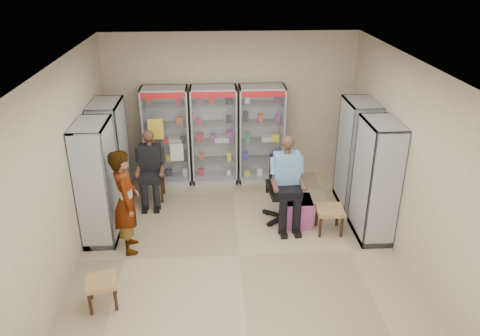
{
  "coord_description": "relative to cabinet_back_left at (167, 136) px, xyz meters",
  "views": [
    {
      "loc": [
        -0.35,
        -6.12,
        4.33
      ],
      "look_at": [
        0.05,
        0.7,
        1.2
      ],
      "focal_mm": 35.0,
      "sensor_mm": 36.0,
      "label": 1
    }
  ],
  "objects": [
    {
      "name": "floor",
      "position": [
        1.3,
        -2.73,
        -1.0
      ],
      "size": [
        6.0,
        6.0,
        0.0
      ],
      "primitive_type": "plane",
      "color": "tan",
      "rests_on": "ground"
    },
    {
      "name": "room_shell",
      "position": [
        1.3,
        -2.73,
        0.97
      ],
      "size": [
        5.02,
        6.02,
        3.01
      ],
      "color": "#C0B28F",
      "rests_on": "ground"
    },
    {
      "name": "cabinet_back_left",
      "position": [
        0.0,
        0.0,
        0.0
      ],
      "size": [
        0.9,
        0.5,
        2.0
      ],
      "primitive_type": "cube",
      "color": "#A0A3A7",
      "rests_on": "floor"
    },
    {
      "name": "cabinet_back_mid",
      "position": [
        0.95,
        0.0,
        0.0
      ],
      "size": [
        0.9,
        0.5,
        2.0
      ],
      "primitive_type": "cube",
      "color": "#A4A7AB",
      "rests_on": "floor"
    },
    {
      "name": "cabinet_back_right",
      "position": [
        1.9,
        0.0,
        0.0
      ],
      "size": [
        0.9,
        0.5,
        2.0
      ],
      "primitive_type": "cube",
      "color": "#A9ACB0",
      "rests_on": "floor"
    },
    {
      "name": "cabinet_right_far",
      "position": [
        3.53,
        -1.13,
        0.0
      ],
      "size": [
        0.9,
        0.5,
        2.0
      ],
      "primitive_type": "cube",
      "rotation": [
        0.0,
        0.0,
        1.57
      ],
      "color": "#B9BCC1",
      "rests_on": "floor"
    },
    {
      "name": "cabinet_right_near",
      "position": [
        3.53,
        -2.23,
        0.0
      ],
      "size": [
        0.9,
        0.5,
        2.0
      ],
      "primitive_type": "cube",
      "rotation": [
        0.0,
        0.0,
        1.57
      ],
      "color": "silver",
      "rests_on": "floor"
    },
    {
      "name": "cabinet_left_far",
      "position": [
        -0.93,
        -0.93,
        0.0
      ],
      "size": [
        0.9,
        0.5,
        2.0
      ],
      "primitive_type": "cube",
      "rotation": [
        0.0,
        0.0,
        -1.57
      ],
      "color": "silver",
      "rests_on": "floor"
    },
    {
      "name": "cabinet_left_near",
      "position": [
        -0.93,
        -2.03,
        0.0
      ],
      "size": [
        0.9,
        0.5,
        2.0
      ],
      "primitive_type": "cube",
      "rotation": [
        0.0,
        0.0,
        -1.57
      ],
      "color": "#ACADB4",
      "rests_on": "floor"
    },
    {
      "name": "wooden_chair",
      "position": [
        -0.25,
        -0.73,
        -0.53
      ],
      "size": [
        0.42,
        0.42,
        0.94
      ],
      "primitive_type": "cube",
      "color": "black",
      "rests_on": "floor"
    },
    {
      "name": "seated_customer",
      "position": [
        -0.25,
        -0.78,
        -0.33
      ],
      "size": [
        0.44,
        0.6,
        1.34
      ],
      "primitive_type": null,
      "color": "black",
      "rests_on": "floor"
    },
    {
      "name": "office_chair",
      "position": [
        2.16,
        -1.66,
        -0.4
      ],
      "size": [
        0.69,
        0.69,
        1.19
      ],
      "primitive_type": "cube",
      "rotation": [
        0.0,
        0.0,
        0.06
      ],
      "color": "black",
      "rests_on": "floor"
    },
    {
      "name": "seated_shopkeeper",
      "position": [
        2.16,
        -1.71,
        -0.24
      ],
      "size": [
        0.54,
        0.72,
        1.52
      ],
      "primitive_type": null,
      "rotation": [
        0.0,
        0.0,
        0.06
      ],
      "color": "#71B5DF",
      "rests_on": "floor"
    },
    {
      "name": "pink_trunk",
      "position": [
        2.35,
        -1.83,
        -0.76
      ],
      "size": [
        0.52,
        0.5,
        0.49
      ],
      "primitive_type": "cube",
      "rotation": [
        0.0,
        0.0,
        -0.03
      ],
      "color": "#9D3E78",
      "rests_on": "floor"
    },
    {
      "name": "tea_glass",
      "position": [
        2.31,
        -1.84,
        -0.46
      ],
      "size": [
        0.07,
        0.07,
        0.1
      ],
      "primitive_type": "cylinder",
      "color": "#591307",
      "rests_on": "pink_trunk"
    },
    {
      "name": "woven_stool_a",
      "position": [
        2.86,
        -2.11,
        -0.78
      ],
      "size": [
        0.46,
        0.46,
        0.45
      ],
      "primitive_type": "cube",
      "rotation": [
        0.0,
        0.0,
        -0.04
      ],
      "color": "#A57F45",
      "rests_on": "floor"
    },
    {
      "name": "woven_stool_b",
      "position": [
        -0.6,
        -3.75,
        -0.8
      ],
      "size": [
        0.48,
        0.48,
        0.4
      ],
      "primitive_type": "cube",
      "rotation": [
        0.0,
        0.0,
        0.23
      ],
      "color": "#9E7542",
      "rests_on": "floor"
    },
    {
      "name": "standing_man",
      "position": [
        -0.44,
        -2.43,
        -0.14
      ],
      "size": [
        0.53,
        0.7,
        1.71
      ],
      "primitive_type": "imported",
      "rotation": [
        0.0,
        0.0,
        1.78
      ],
      "color": "gray",
      "rests_on": "floor"
    }
  ]
}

